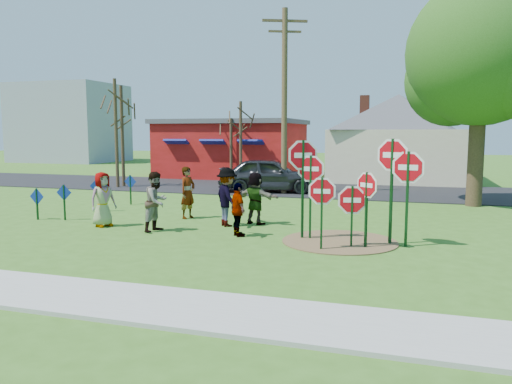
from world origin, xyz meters
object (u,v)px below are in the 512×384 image
stop_sign_b (311,176)px  utility_pole (284,98)px  leafy_tree (485,60)px  person_b (188,193)px  stop_sign_a (322,197)px  suv (269,175)px  stop_sign_c (392,167)px  stop_sign_d (408,175)px  person_a (103,199)px

stop_sign_b → utility_pole: utility_pole is taller
stop_sign_b → leafy_tree: leafy_tree is taller
stop_sign_b → person_b: stop_sign_b is taller
stop_sign_a → suv: 12.56m
stop_sign_b → leafy_tree: size_ratio=0.28×
stop_sign_c → person_b: (-7.02, 2.16, -1.20)m
stop_sign_b → utility_pole: size_ratio=0.28×
stop_sign_d → leafy_tree: leafy_tree is taller
suv → leafy_tree: bearing=-112.5°
utility_pole → person_a: bearing=-109.2°
stop_sign_d → leafy_tree: 9.85m
person_a → utility_pole: utility_pole is taller
stop_sign_c → person_a: bearing=-157.8°
stop_sign_a → stop_sign_c: (1.68, 1.22, 0.74)m
stop_sign_b → stop_sign_c: size_ratio=0.83×
stop_sign_a → stop_sign_c: size_ratio=0.67×
stop_sign_b → stop_sign_d: stop_sign_d is taller
stop_sign_a → suv: (-4.67, 11.65, -0.48)m
person_a → leafy_tree: 15.65m
stop_sign_b → leafy_tree: 10.78m
stop_sign_d → person_a: bearing=-168.4°
stop_sign_b → suv: bearing=109.8°
stop_sign_b → stop_sign_d: size_ratio=0.94×
stop_sign_b → utility_pole: (-3.27, 9.99, 2.88)m
stop_sign_a → stop_sign_b: bearing=109.3°
utility_pole → leafy_tree: size_ratio=0.97×
stop_sign_a → person_b: size_ratio=1.10×
person_b → stop_sign_a: bearing=-105.4°
suv → leafy_tree: size_ratio=0.55×
person_b → person_a: bearing=155.3°
suv → utility_pole: 3.91m
stop_sign_a → person_a: size_ratio=1.14×
stop_sign_a → leafy_tree: leafy_tree is taller
utility_pole → stop_sign_c: bearing=-61.3°
suv → leafy_tree: 10.94m
leafy_tree → stop_sign_a: bearing=-116.7°
stop_sign_a → stop_sign_b: (-0.54, 1.24, 0.44)m
stop_sign_a → person_b: stop_sign_a is taller
person_a → person_b: person_b is taller
leafy_tree → utility_pole: bearing=169.6°
stop_sign_d → stop_sign_b: bearing=-171.7°
person_b → suv: (0.67, 8.27, -0.02)m
stop_sign_c → utility_pole: 11.69m
stop_sign_d → leafy_tree: size_ratio=0.29×
person_a → stop_sign_a: bearing=-72.8°
stop_sign_a → person_b: bearing=143.6°
stop_sign_a → stop_sign_c: bearing=31.9°
person_b → suv: bearing=12.3°
person_b → stop_sign_d: bearing=-90.4°
person_a → person_b: (1.97, 2.22, 0.03)m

